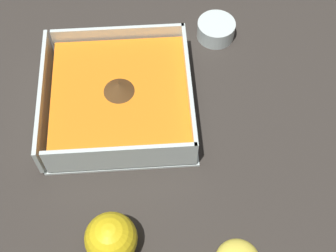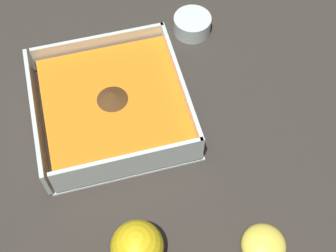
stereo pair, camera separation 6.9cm
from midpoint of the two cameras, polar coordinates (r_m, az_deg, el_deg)
ground_plane at (r=0.74m, az=-8.95°, el=0.50°), size 4.00×4.00×0.00m
square_dish at (r=0.72m, az=-9.67°, el=2.07°), size 0.23×0.23×0.06m
spice_bowl at (r=0.83m, az=0.57°, el=12.07°), size 0.07×0.07×0.03m
lemon_half at (r=0.64m, az=8.48°, el=-14.48°), size 0.06×0.06×0.03m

